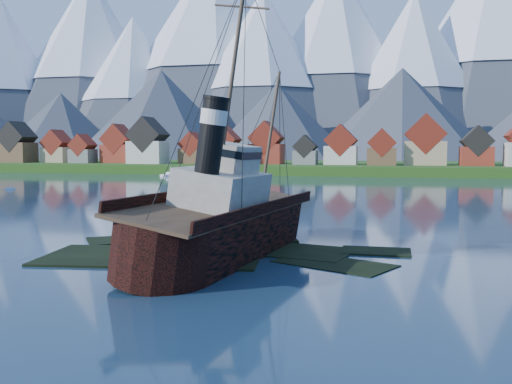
# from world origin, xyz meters

# --- Properties ---
(ground) EXTENTS (1400.00, 1400.00, 0.00)m
(ground) POSITION_xyz_m (0.00, 0.00, 0.00)
(ground) COLOR #1B324C
(ground) RESTS_ON ground
(shoal) EXTENTS (31.71, 21.24, 1.14)m
(shoal) POSITION_xyz_m (1.78, 2.15, -0.35)
(shoal) COLOR black
(shoal) RESTS_ON ground
(shore_bank) EXTENTS (600.00, 80.00, 3.20)m
(shore_bank) POSITION_xyz_m (0.00, 170.00, 0.00)
(shore_bank) COLOR #294F16
(shore_bank) RESTS_ON ground
(seawall) EXTENTS (600.00, 2.50, 2.00)m
(seawall) POSITION_xyz_m (0.00, 132.00, 0.00)
(seawall) COLOR #3F3D38
(seawall) RESTS_ON ground
(town) EXTENTS (250.96, 16.69, 17.30)m
(town) POSITION_xyz_m (-33.12, 152.18, 8.99)
(town) COLOR maroon
(town) RESTS_ON ground
(mountains) EXTENTS (965.00, 340.00, 205.00)m
(mountains) POSITION_xyz_m (-0.79, 481.26, 89.34)
(mountains) COLOR #2D333D
(mountains) RESTS_ON ground
(tugboat_wreck) EXTENTS (6.92, 29.83, 23.64)m
(tugboat_wreck) POSITION_xyz_m (2.45, 1.12, 2.97)
(tugboat_wreck) COLOR black
(tugboat_wreck) RESTS_ON ground
(sailboat_f) EXTENTS (3.87, 8.21, 11.54)m
(sailboat_f) POSITION_xyz_m (-51.97, 121.00, 0.27)
(sailboat_f) COLOR silver
(sailboat_f) RESTS_ON ground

